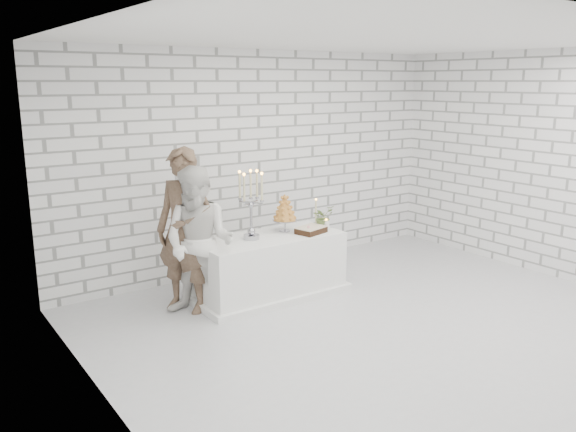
# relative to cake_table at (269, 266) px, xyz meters

# --- Properties ---
(ground) EXTENTS (6.00, 5.00, 0.01)m
(ground) POSITION_rel_cake_table_xyz_m (0.55, -1.41, -0.38)
(ground) COLOR silver
(ground) RESTS_ON ground
(ceiling) EXTENTS (6.00, 5.00, 0.01)m
(ceiling) POSITION_rel_cake_table_xyz_m (0.55, -1.41, 2.62)
(ceiling) COLOR white
(ceiling) RESTS_ON ground
(wall_back) EXTENTS (6.00, 0.01, 3.00)m
(wall_back) POSITION_rel_cake_table_xyz_m (0.55, 1.09, 1.12)
(wall_back) COLOR white
(wall_back) RESTS_ON ground
(wall_left) EXTENTS (0.01, 5.00, 3.00)m
(wall_left) POSITION_rel_cake_table_xyz_m (-2.45, -1.41, 1.12)
(wall_left) COLOR white
(wall_left) RESTS_ON ground
(wall_right) EXTENTS (0.01, 5.00, 3.00)m
(wall_right) POSITION_rel_cake_table_xyz_m (3.55, -1.41, 1.12)
(wall_right) COLOR white
(wall_right) RESTS_ON ground
(cake_table) EXTENTS (1.80, 0.80, 0.75)m
(cake_table) POSITION_rel_cake_table_xyz_m (0.00, 0.00, 0.00)
(cake_table) COLOR white
(cake_table) RESTS_ON ground
(groom) EXTENTS (0.76, 0.82, 1.88)m
(groom) POSITION_rel_cake_table_xyz_m (-1.04, 0.15, 0.57)
(groom) COLOR #50392B
(groom) RESTS_ON ground
(bride) EXTENTS (1.02, 1.04, 1.70)m
(bride) POSITION_rel_cake_table_xyz_m (-0.98, -0.10, 0.47)
(bride) COLOR white
(bride) RESTS_ON ground
(candelabra) EXTENTS (0.42, 0.42, 0.84)m
(candelabra) POSITION_rel_cake_table_xyz_m (-0.24, 0.01, 0.79)
(candelabra) COLOR #9F9EA8
(candelabra) RESTS_ON cake_table
(croquembouche) EXTENTS (0.33, 0.33, 0.48)m
(croquembouche) POSITION_rel_cake_table_xyz_m (0.29, 0.09, 0.62)
(croquembouche) COLOR #AB651F
(croquembouche) RESTS_ON cake_table
(chocolate_cake) EXTENTS (0.41, 0.33, 0.08)m
(chocolate_cake) POSITION_rel_cake_table_xyz_m (0.51, -0.17, 0.42)
(chocolate_cake) COLOR black
(chocolate_cake) RESTS_ON cake_table
(pillar_candle) EXTENTS (0.10, 0.10, 0.12)m
(pillar_candle) POSITION_rel_cake_table_xyz_m (0.77, -0.14, 0.44)
(pillar_candle) COLOR white
(pillar_candle) RESTS_ON cake_table
(extra_taper) EXTENTS (0.07, 0.07, 0.32)m
(extra_taper) POSITION_rel_cake_table_xyz_m (0.85, 0.18, 0.54)
(extra_taper) COLOR beige
(extra_taper) RESTS_ON cake_table
(flowers) EXTENTS (0.31, 0.28, 0.30)m
(flowers) POSITION_rel_cake_table_xyz_m (0.77, -0.07, 0.53)
(flowers) COLOR #476A34
(flowers) RESTS_ON cake_table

